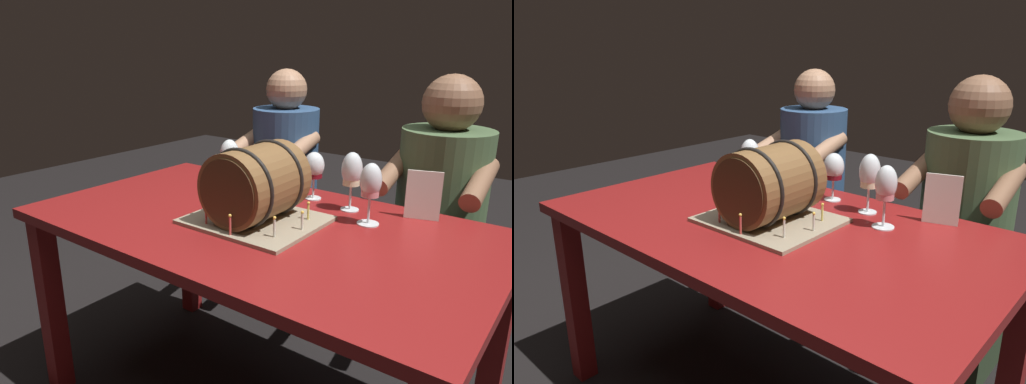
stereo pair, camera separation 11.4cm
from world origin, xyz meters
TOP-DOWN VIEW (x-y plane):
  - dining_table at (0.00, 0.00)m, footprint 1.50×0.85m
  - barrel_cake at (0.01, -0.01)m, footprint 0.40×0.35m
  - wine_glass_empty at (-0.19, 0.28)m, footprint 0.07×0.07m
  - wine_glass_red at (0.03, 0.31)m, footprint 0.08×0.08m
  - wine_glass_white at (0.19, 0.27)m, footprint 0.07×0.07m
  - wine_glass_amber at (-0.25, 0.16)m, footprint 0.07×0.07m
  - wine_glass_rose at (0.30, 0.19)m, footprint 0.07×0.07m
  - menu_card at (0.42, 0.34)m, footprint 0.11×0.05m
  - person_seated_left at (-0.37, 0.71)m, footprint 0.37×0.47m
  - person_seated_right at (0.37, 0.71)m, footprint 0.39×0.48m

SIDE VIEW (x-z plane):
  - person_seated_left at x=-0.37m, z-range -0.06..1.13m
  - person_seated_right at x=0.37m, z-range -0.04..1.15m
  - dining_table at x=0.00m, z-range 0.26..1.01m
  - menu_card at x=0.42m, z-range 0.74..0.90m
  - wine_glass_red at x=0.03m, z-range 0.77..0.95m
  - barrel_cake at x=0.01m, z-range 0.73..0.99m
  - wine_glass_empty at x=-0.19m, z-range 0.77..0.95m
  - wine_glass_rose at x=0.30m, z-range 0.77..0.97m
  - wine_glass_white at x=0.19m, z-range 0.77..0.98m
  - wine_glass_amber at x=-0.25m, z-range 0.78..0.99m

